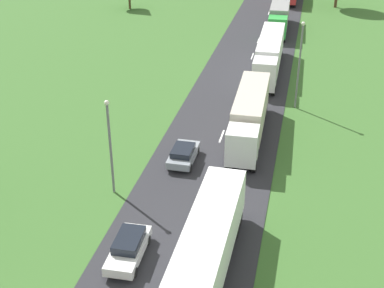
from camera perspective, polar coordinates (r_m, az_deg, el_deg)
name	(u,v)px	position (r m, az deg, el deg)	size (l,w,h in m)	color
road	(203,185)	(39.98, 1.22, -4.39)	(10.00, 140.00, 0.06)	#2B2B30
lane_marking_centre	(196,202)	(37.99, 0.48, -6.26)	(0.16, 124.72, 0.01)	white
truck_lead	(204,255)	(30.21, 1.35, -11.89)	(2.65, 14.58, 3.64)	orange
truck_second	(249,114)	(46.11, 6.20, 3.24)	(2.78, 12.73, 3.74)	white
truck_third	(269,53)	(61.32, 8.32, 9.63)	(2.72, 14.79, 3.78)	white
truck_fourth	(279,16)	(77.68, 9.37, 13.48)	(2.83, 12.09, 3.62)	green
car_second	(129,247)	(33.02, -6.84, -10.99)	(1.95, 4.50, 1.49)	white
car_third	(183,154)	(42.44, -0.94, -1.07)	(1.92, 4.08, 1.37)	#8C939E
lamppost_second	(110,142)	(37.51, -8.81, 0.18)	(0.36, 0.36, 7.35)	slate
lamppost_third	(300,62)	(51.55, 11.49, 8.69)	(0.36, 0.36, 8.56)	slate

